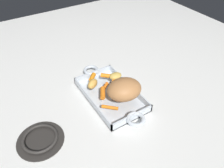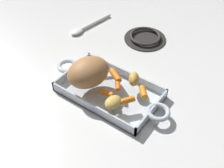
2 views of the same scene
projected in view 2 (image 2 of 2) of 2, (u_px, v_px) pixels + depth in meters
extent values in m
plane|color=silver|center=(109.00, 93.00, 1.03)|extent=(2.25, 2.25, 0.00)
cube|color=silver|center=(109.00, 93.00, 1.03)|extent=(0.35, 0.21, 0.01)
cube|color=silver|center=(125.00, 74.00, 1.08)|extent=(0.35, 0.01, 0.04)
cube|color=silver|center=(92.00, 107.00, 0.96)|extent=(0.35, 0.01, 0.04)
cube|color=silver|center=(152.00, 111.00, 0.95)|extent=(0.01, 0.21, 0.04)
cube|color=silver|center=(72.00, 71.00, 1.09)|extent=(0.01, 0.21, 0.04)
torus|color=silver|center=(158.00, 112.00, 0.93)|extent=(0.08, 0.08, 0.02)
torus|color=silver|center=(68.00, 66.00, 1.09)|extent=(0.08, 0.08, 0.02)
ellipsoid|color=#AA7141|center=(88.00, 72.00, 0.99)|extent=(0.15, 0.18, 0.09)
cylinder|color=orange|center=(115.00, 75.00, 1.03)|extent=(0.07, 0.05, 0.02)
cylinder|color=orange|center=(143.00, 92.00, 0.97)|extent=(0.05, 0.05, 0.02)
cylinder|color=orange|center=(127.00, 100.00, 0.94)|extent=(0.05, 0.06, 0.03)
cylinder|color=orange|center=(98.00, 64.00, 1.08)|extent=(0.06, 0.06, 0.02)
cylinder|color=orange|center=(106.00, 93.00, 0.97)|extent=(0.05, 0.02, 0.02)
cylinder|color=orange|center=(118.00, 85.00, 1.00)|extent=(0.04, 0.05, 0.02)
ellipsoid|color=gold|center=(134.00, 79.00, 1.00)|extent=(0.06, 0.07, 0.04)
ellipsoid|color=gold|center=(113.00, 102.00, 0.93)|extent=(0.05, 0.07, 0.03)
cylinder|color=#282623|center=(145.00, 38.00, 1.27)|extent=(0.18, 0.18, 0.01)
torus|color=#2D2B28|center=(145.00, 36.00, 1.26)|extent=(0.14, 0.14, 0.01)
cylinder|color=white|center=(96.00, 22.00, 1.35)|extent=(0.05, 0.18, 0.02)
ellipsoid|color=white|center=(77.00, 32.00, 1.29)|extent=(0.05, 0.07, 0.02)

